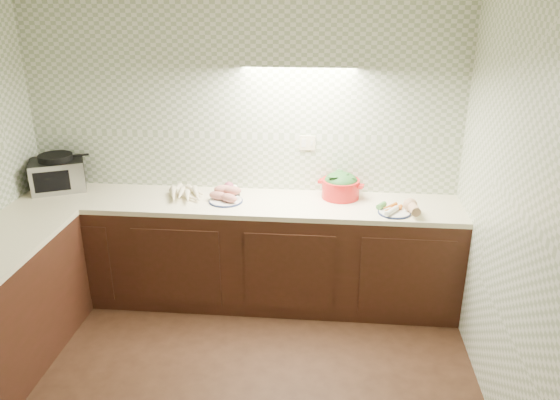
# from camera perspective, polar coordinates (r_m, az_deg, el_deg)

# --- Properties ---
(room) EXTENTS (3.60, 3.60, 2.60)m
(room) POSITION_cam_1_polar(r_m,az_deg,el_deg) (2.81, -10.00, 2.41)
(room) COLOR black
(room) RESTS_ON ground
(counter) EXTENTS (3.60, 3.60, 0.90)m
(counter) POSITION_cam_1_polar(r_m,az_deg,el_deg) (4.10, -15.84, -9.86)
(counter) COLOR black
(counter) RESTS_ON ground
(toaster_oven) EXTENTS (0.53, 0.48, 0.31)m
(toaster_oven) POSITION_cam_1_polar(r_m,az_deg,el_deg) (5.00, -22.21, 2.61)
(toaster_oven) COLOR black
(toaster_oven) RESTS_ON counter
(parsnip_pile) EXTENTS (0.37, 0.41, 0.08)m
(parsnip_pile) POSITION_cam_1_polar(r_m,az_deg,el_deg) (4.55, -10.42, 0.61)
(parsnip_pile) COLOR beige
(parsnip_pile) RESTS_ON counter
(sweet_potato_plate) EXTENTS (0.28, 0.27, 0.13)m
(sweet_potato_plate) POSITION_cam_1_polar(r_m,az_deg,el_deg) (4.41, -5.66, 0.45)
(sweet_potato_plate) COLOR #121C45
(sweet_potato_plate) RESTS_ON counter
(onion_bowl) EXTENTS (0.15, 0.15, 0.12)m
(onion_bowl) POSITION_cam_1_polar(r_m,az_deg,el_deg) (4.54, -5.19, 1.02)
(onion_bowl) COLOR black
(onion_bowl) RESTS_ON counter
(dutch_oven) EXTENTS (0.38, 0.38, 0.21)m
(dutch_oven) POSITION_cam_1_polar(r_m,az_deg,el_deg) (4.48, 6.36, 1.52)
(dutch_oven) COLOR red
(dutch_oven) RESTS_ON counter
(veg_plate) EXTENTS (0.31, 0.26, 0.12)m
(veg_plate) POSITION_cam_1_polar(r_m,az_deg,el_deg) (4.27, 12.57, -0.81)
(veg_plate) COLOR #121C45
(veg_plate) RESTS_ON counter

